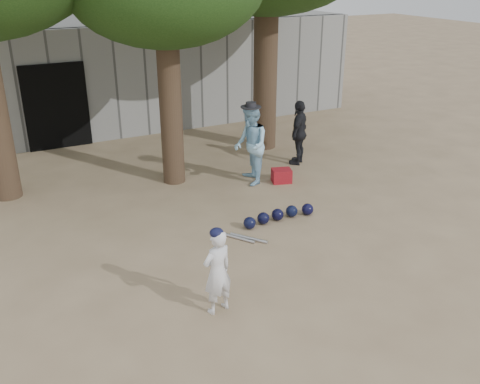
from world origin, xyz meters
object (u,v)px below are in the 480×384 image
spectator_dark (299,132)px  red_bag (282,176)px  boy_player (217,272)px  spectator_blue (251,145)px

spectator_dark → red_bag: 1.47m
boy_player → spectator_dark: size_ratio=0.81×
spectator_blue → spectator_dark: bearing=124.1°
spectator_dark → spectator_blue: bearing=-20.4°
spectator_blue → red_bag: (0.64, -0.28, -0.73)m
boy_player → red_bag: bearing=-144.3°
spectator_blue → red_bag: bearing=80.4°
spectator_blue → red_bag: 1.01m
boy_player → spectator_dark: spectator_dark is taller
boy_player → spectator_dark: 6.27m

